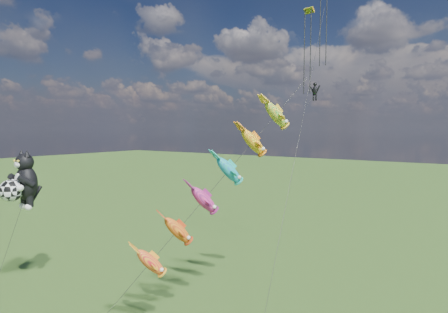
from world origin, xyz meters
The scene contains 4 objects.
ground centered at (0.00, 0.00, 0.00)m, with size 300.00×300.00×0.00m, color #1D4210.
cat_kite_rig centered at (0.40, 0.87, 9.14)m, with size 2.16×4.01×11.65m.
fish_windsock_rig centered at (15.52, 6.00, 9.53)m, with size 9.15×13.22×16.96m.
parafoil_rig centered at (17.00, 19.47, 18.76)m, with size 3.38×17.31×27.77m.
Camera 1 is at (29.98, -13.96, 13.24)m, focal length 30.00 mm.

